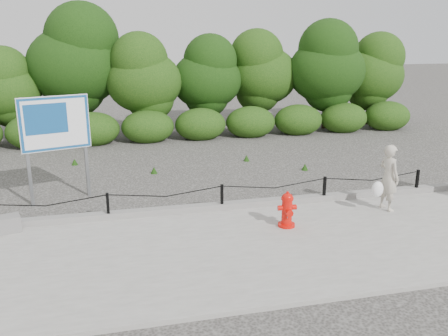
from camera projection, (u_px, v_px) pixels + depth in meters
ground at (222, 213)px, 10.77m from camera, size 90.00×90.00×0.00m
sidewalk at (246, 249)px, 8.89m from camera, size 14.00×4.00×0.08m
curb at (221, 206)px, 10.77m from camera, size 14.00×0.22×0.14m
chain_barrier at (222, 194)px, 10.64m from camera, size 10.06×0.06×0.60m
treeline at (182, 71)px, 18.61m from camera, size 20.07×3.78×4.94m
fire_hydrant at (287, 210)px, 9.73m from camera, size 0.40×0.41×0.75m
pedestrian at (388, 178)px, 10.56m from camera, size 0.72×0.61×1.51m
advertising_sign at (55, 128)px, 11.05m from camera, size 1.54×0.55×2.55m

